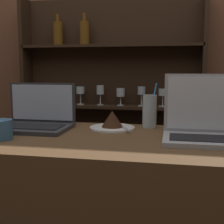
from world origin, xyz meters
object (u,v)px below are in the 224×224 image
at_px(water_glass, 150,111).
at_px(laptop_near, 35,119).
at_px(cake_plate, 112,122).
at_px(coffee_cup, 1,130).
at_px(laptop_far, 208,125).

bearing_deg(water_glass, laptop_near, -166.67).
bearing_deg(cake_plate, coffee_cup, -143.24).
distance_m(laptop_near, coffee_cup, 0.24).
relative_size(laptop_near, water_glass, 1.59).
distance_m(laptop_far, coffee_cup, 0.81).
height_order(laptop_far, water_glass, laptop_far).
bearing_deg(laptop_far, water_glass, 138.04).
bearing_deg(laptop_near, coffee_cup, -98.49).
bearing_deg(laptop_far, cake_plate, 160.09).
height_order(laptop_far, cake_plate, laptop_far).
xyz_separation_m(laptop_near, water_glass, (0.52, 0.12, 0.04)).
xyz_separation_m(laptop_near, laptop_far, (0.76, -0.09, 0.02)).
distance_m(water_glass, coffee_cup, 0.67).
bearing_deg(laptop_far, laptop_near, 172.94).
height_order(laptop_near, cake_plate, laptop_near).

